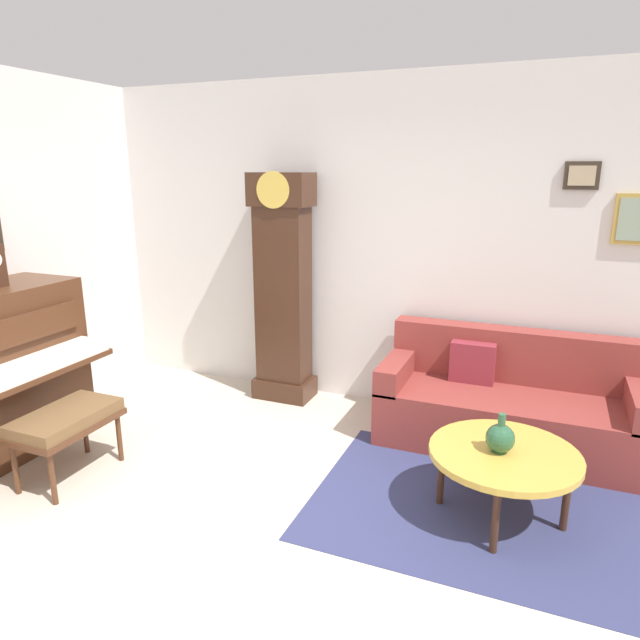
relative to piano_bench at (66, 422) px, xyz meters
name	(u,v)px	position (x,y,z in m)	size (l,w,h in m)	color
ground_plane	(242,566)	(1.51, -0.30, -0.46)	(6.40, 6.00, 0.10)	beige
wall_back	(377,246)	(1.52, 2.10, 1.00)	(5.30, 0.13, 2.80)	silver
area_rug	(484,509)	(2.68, 0.66, -0.40)	(2.10, 1.50, 0.01)	navy
piano_bench	(66,422)	(0.00, 0.00, 0.00)	(0.42, 0.70, 0.48)	#4C2B19
grandfather_clock	(283,295)	(0.74, 1.83, 0.56)	(0.52, 0.34, 2.03)	#3D2316
couch	(508,404)	(2.72, 1.66, -0.09)	(1.90, 0.80, 0.84)	maroon
coffee_table	(504,456)	(2.76, 0.63, 0.00)	(0.88, 0.88, 0.44)	gold
green_jug	(500,438)	(2.73, 0.62, 0.12)	(0.17, 0.17, 0.24)	#234C33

